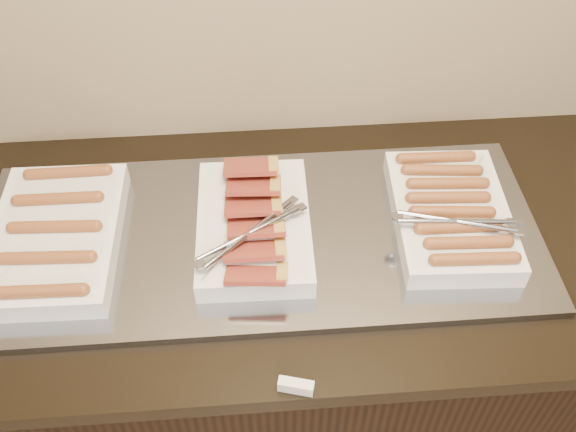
# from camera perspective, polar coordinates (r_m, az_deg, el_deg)

# --- Properties ---
(counter) EXTENTS (2.06, 0.76, 0.90)m
(counter) POSITION_cam_1_polar(r_m,az_deg,el_deg) (1.76, -2.20, -11.67)
(counter) COLOR black
(counter) RESTS_ON ground
(warming_tray) EXTENTS (1.20, 0.50, 0.02)m
(warming_tray) POSITION_cam_1_polar(r_m,az_deg,el_deg) (1.39, -2.42, -1.82)
(warming_tray) COLOR gray
(warming_tray) RESTS_ON counter
(dish_left) EXTENTS (0.26, 0.39, 0.07)m
(dish_left) POSITION_cam_1_polar(r_m,az_deg,el_deg) (1.42, -19.95, -1.69)
(dish_left) COLOR white
(dish_left) RESTS_ON warming_tray
(dish_center) EXTENTS (0.26, 0.38, 0.09)m
(dish_center) POSITION_cam_1_polar(r_m,az_deg,el_deg) (1.35, -3.08, -0.82)
(dish_center) COLOR white
(dish_center) RESTS_ON warming_tray
(dish_right) EXTENTS (0.27, 0.37, 0.08)m
(dish_right) POSITION_cam_1_polar(r_m,az_deg,el_deg) (1.41, 14.28, 0.21)
(dish_right) COLOR white
(dish_right) RESTS_ON warming_tray
(label_holder) EXTENTS (0.07, 0.04, 0.03)m
(label_holder) POSITION_cam_1_polar(r_m,az_deg,el_deg) (1.18, 0.71, -14.88)
(label_holder) COLOR white
(label_holder) RESTS_ON counter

